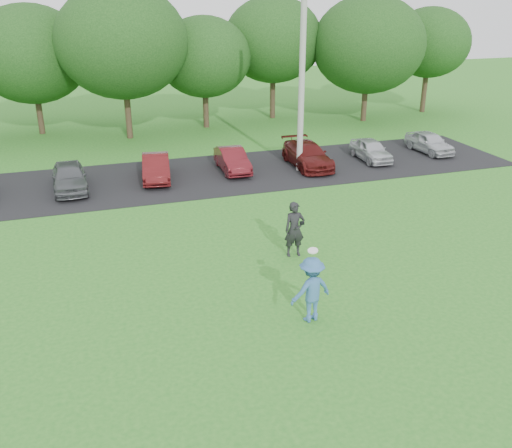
{
  "coord_description": "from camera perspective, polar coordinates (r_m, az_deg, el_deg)",
  "views": [
    {
      "loc": [
        -5.2,
        -12.45,
        8.25
      ],
      "look_at": [
        0.0,
        3.5,
        1.3
      ],
      "focal_mm": 40.0,
      "sensor_mm": 36.0,
      "label": 1
    }
  ],
  "objects": [
    {
      "name": "ground",
      "position": [
        15.82,
        3.98,
        -9.0
      ],
      "size": [
        100.0,
        100.0,
        0.0
      ],
      "primitive_type": "plane",
      "color": "#277220",
      "rests_on": "ground"
    },
    {
      "name": "tree_row",
      "position": [
        36.0,
        -7.56,
        16.99
      ],
      "size": [
        42.39,
        9.85,
        8.64
      ],
      "color": "#38281C",
      "rests_on": "ground"
    },
    {
      "name": "parked_cars",
      "position": [
        26.86,
        -8.81,
        5.68
      ],
      "size": [
        27.95,
        4.66,
        1.22
      ],
      "color": "silver",
      "rests_on": "parking_lot"
    },
    {
      "name": "parking_lot",
      "position": [
        27.25,
        -6.22,
        4.77
      ],
      "size": [
        32.0,
        6.5,
        0.03
      ],
      "primitive_type": "cube",
      "color": "black",
      "rests_on": "ground"
    },
    {
      "name": "utility_pole",
      "position": [
        27.07,
        4.63,
        15.0
      ],
      "size": [
        0.28,
        0.28,
        9.5
      ],
      "primitive_type": "cylinder",
      "color": "#A3A29D",
      "rests_on": "ground"
    },
    {
      "name": "frisbee_player",
      "position": [
        15.17,
        5.54,
        -6.53
      ],
      "size": [
        1.29,
        0.89,
        2.09
      ],
      "color": "#366398",
      "rests_on": "ground"
    },
    {
      "name": "camera_bystander",
      "position": [
        18.73,
        3.88,
        -0.54
      ],
      "size": [
        0.71,
        0.5,
        1.87
      ],
      "color": "black",
      "rests_on": "ground"
    }
  ]
}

